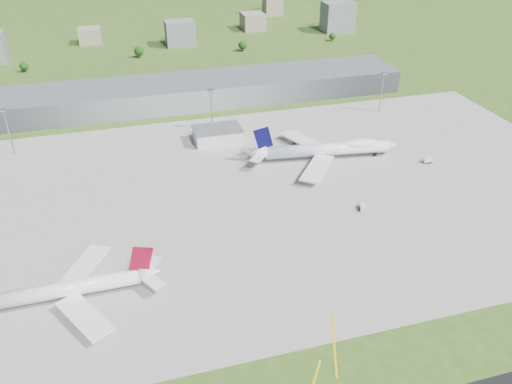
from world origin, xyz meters
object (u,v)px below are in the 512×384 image
object	(u,v)px
airliner_blue_quad	(328,149)
van_white_far	(428,161)
van_white_near	(362,207)
airliner_red_twin	(68,289)
tug_yellow	(155,281)

from	to	relation	value
airliner_blue_quad	van_white_far	bearing A→B (deg)	-12.32
van_white_near	van_white_far	bearing A→B (deg)	-40.64
airliner_red_twin	van_white_far	world-z (taller)	airliner_red_twin
airliner_red_twin	tug_yellow	distance (m)	29.91
airliner_blue_quad	van_white_far	xyz separation A→B (m)	(49.75, -18.40, -4.49)
airliner_red_twin	tug_yellow	xyz separation A→B (m)	(29.65, 0.50, -3.92)
tug_yellow	van_white_near	bearing A→B (deg)	1.55
airliner_red_twin	van_white_near	bearing A→B (deg)	-169.05
airliner_blue_quad	van_white_far	distance (m)	53.23
airliner_blue_quad	van_white_near	world-z (taller)	airliner_blue_quad
airliner_red_twin	airliner_blue_quad	world-z (taller)	airliner_blue_quad
airliner_red_twin	van_white_far	size ratio (longest dim) A/B	12.43
airliner_blue_quad	tug_yellow	xyz separation A→B (m)	(-99.16, -74.28, -4.85)
tug_yellow	van_white_far	xyz separation A→B (m)	(148.91, 55.89, 0.36)
van_white_near	van_white_far	xyz separation A→B (m)	(53.55, 31.76, 0.04)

